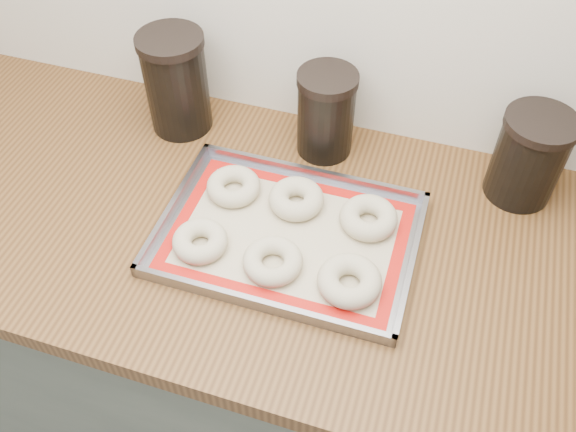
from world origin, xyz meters
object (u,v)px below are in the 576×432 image
(bagel_back_right, at_px, (369,218))
(canister_left, at_px, (176,83))
(bagel_front_right, at_px, (349,281))
(bagel_front_mid, at_px, (273,261))
(bagel_back_mid, at_px, (296,199))
(canister_right, at_px, (529,157))
(bagel_front_left, at_px, (200,241))
(canister_mid, at_px, (326,113))
(baking_tray, at_px, (288,235))
(bagel_back_left, at_px, (234,186))

(bagel_back_right, height_order, canister_left, canister_left)
(bagel_front_right, bearing_deg, bagel_front_mid, 179.32)
(bagel_back_mid, bearing_deg, canister_right, 23.46)
(bagel_front_left, relative_size, bagel_front_right, 0.91)
(bagel_back_mid, distance_m, canister_left, 0.36)
(canister_right, bearing_deg, bagel_back_mid, -156.54)
(canister_mid, bearing_deg, canister_left, -176.76)
(canister_mid, height_order, canister_right, canister_mid)
(bagel_front_left, relative_size, canister_right, 0.55)
(bagel_back_mid, distance_m, canister_mid, 0.19)
(bagel_front_left, bearing_deg, canister_left, 119.47)
(bagel_front_left, distance_m, canister_mid, 0.36)
(baking_tray, distance_m, bagel_back_right, 0.15)
(bagel_front_left, height_order, canister_mid, canister_mid)
(baking_tray, distance_m, canister_left, 0.41)
(bagel_front_left, relative_size, canister_mid, 0.54)
(bagel_back_left, relative_size, bagel_back_mid, 0.99)
(canister_right, bearing_deg, canister_mid, 179.15)
(bagel_front_mid, relative_size, canister_left, 0.49)
(canister_left, relative_size, canister_right, 1.20)
(bagel_front_left, bearing_deg, bagel_front_mid, -0.96)
(bagel_back_mid, distance_m, canister_right, 0.44)
(bagel_front_mid, bearing_deg, bagel_front_left, 179.04)
(bagel_back_mid, xyz_separation_m, canister_right, (0.40, 0.17, 0.07))
(bagel_front_right, relative_size, bagel_back_right, 1.03)
(baking_tray, bearing_deg, bagel_back_right, 28.61)
(bagel_front_left, distance_m, canister_right, 0.62)
(baking_tray, bearing_deg, bagel_back_mid, 96.06)
(baking_tray, relative_size, bagel_front_right, 4.21)
(bagel_back_mid, xyz_separation_m, bagel_back_right, (0.14, -0.00, -0.00))
(bagel_front_left, bearing_deg, bagel_back_left, 87.06)
(bagel_front_mid, bearing_deg, bagel_back_right, 47.13)
(bagel_back_left, bearing_deg, bagel_front_mid, -48.74)
(bagel_front_right, height_order, canister_left, canister_left)
(bagel_front_left, height_order, bagel_back_right, bagel_back_right)
(bagel_back_left, relative_size, canister_left, 0.48)
(baking_tray, height_order, canister_left, canister_left)
(baking_tray, height_order, bagel_front_right, bagel_front_right)
(canister_left, xyz_separation_m, canister_right, (0.70, 0.01, -0.02))
(bagel_front_mid, height_order, bagel_back_left, same)
(bagel_back_left, bearing_deg, bagel_front_right, -29.28)
(bagel_back_left, xyz_separation_m, bagel_back_right, (0.26, -0.00, 0.00))
(bagel_front_left, xyz_separation_m, bagel_back_right, (0.27, 0.14, 0.00))
(bagel_back_mid, bearing_deg, baking_tray, -83.94)
(bagel_front_mid, bearing_deg, bagel_back_left, 131.26)
(bagel_back_right, bearing_deg, bagel_back_mid, 178.12)
(canister_mid, xyz_separation_m, canister_right, (0.39, -0.01, -0.00))
(canister_right, bearing_deg, bagel_front_right, -128.22)
(bagel_front_right, xyz_separation_m, canister_mid, (-0.13, 0.33, 0.07))
(bagel_front_mid, height_order, canister_mid, canister_mid)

